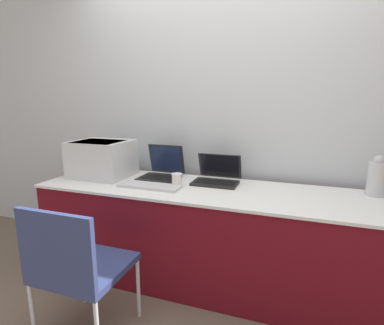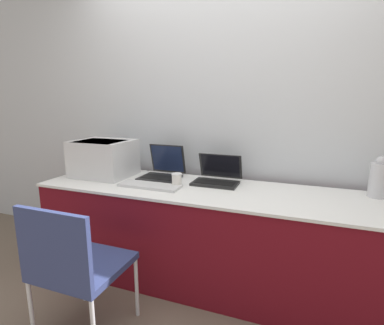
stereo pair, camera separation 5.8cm
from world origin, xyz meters
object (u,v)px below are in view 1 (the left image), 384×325
coffee_cup (177,180)px  chair (76,264)px  laptop_right (217,177)px  metal_pitcher (377,178)px  printer (102,157)px  laptop_left (162,171)px  external_keyboard (150,186)px

coffee_cup → chair: size_ratio=0.12×
coffee_cup → laptop_right: bearing=38.5°
metal_pitcher → chair: metal_pitcher is taller
metal_pitcher → printer: bearing=-175.5°
laptop_left → chair: size_ratio=0.39×
printer → laptop_right: bearing=7.1°
chair → laptop_right: bearing=62.0°
laptop_right → metal_pitcher: size_ratio=1.25×
metal_pitcher → coffee_cup: bearing=-169.7°
printer → laptop_right: size_ratio=1.36×
metal_pitcher → external_keyboard: bearing=-167.8°
external_keyboard → metal_pitcher: 1.58m
external_keyboard → chair: 0.77m
laptop_left → external_keyboard: 0.30m
laptop_right → external_keyboard: 0.53m
printer → chair: size_ratio=0.56×
laptop_right → coffee_cup: laptop_right is taller
laptop_left → laptop_right: 0.48m
laptop_right → chair: (-0.53, -1.01, -0.30)m
printer → coffee_cup: 0.73m
chair → printer: bearing=116.3°
metal_pitcher → laptop_right: bearing=-177.8°
laptop_left → coffee_cup: 0.30m
chair → laptop_left: bearing=86.7°
printer → coffee_cup: printer is taller
laptop_right → coffee_cup: (-0.26, -0.20, 0.00)m
external_keyboard → printer: bearing=162.2°
external_keyboard → coffee_cup: size_ratio=4.69×
external_keyboard → chair: chair is taller
printer → chair: (0.44, -0.89, -0.41)m
external_keyboard → coffee_cup: (0.19, 0.09, 0.04)m
coffee_cup → metal_pitcher: bearing=10.3°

